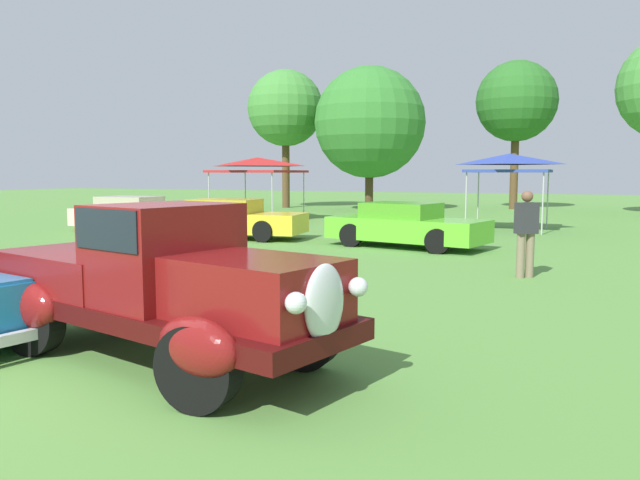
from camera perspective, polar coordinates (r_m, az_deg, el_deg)
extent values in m
plane|color=#568C3D|center=(7.10, -20.79, -10.77)|extent=(120.00, 120.00, 0.00)
cube|color=#400B0B|center=(6.93, -14.63, -6.20)|extent=(4.79, 2.50, 0.20)
cube|color=maroon|center=(5.85, -6.43, -4.51)|extent=(1.91, 1.47, 0.60)
ellipsoid|color=silver|center=(5.30, 0.41, -5.81)|extent=(0.28, 0.54, 0.68)
cube|color=maroon|center=(6.73, -14.12, -1.20)|extent=(1.39, 1.60, 1.04)
cube|color=black|center=(6.70, -14.19, 1.35)|extent=(1.31, 1.61, 0.40)
cube|color=maroon|center=(7.93, -20.46, -2.65)|extent=(2.27, 1.85, 0.48)
ellipsoid|color=maroon|center=(6.41, -1.40, -7.00)|extent=(0.98, 0.57, 0.52)
ellipsoid|color=maroon|center=(5.40, -11.19, -9.64)|extent=(0.98, 0.57, 0.52)
ellipsoid|color=maroon|center=(8.37, -16.19, -4.13)|extent=(0.98, 0.57, 0.52)
ellipsoid|color=maroon|center=(7.63, -24.99, -5.46)|extent=(0.98, 0.57, 0.52)
sphere|color=silver|center=(5.61, 3.54, -4.33)|extent=(0.18, 0.18, 0.18)
sphere|color=silver|center=(4.92, -2.23, -5.82)|extent=(0.18, 0.18, 0.18)
cylinder|color=black|center=(6.46, -1.39, -8.56)|extent=(0.76, 0.24, 0.76)
cylinder|color=black|center=(5.45, -11.15, -11.46)|extent=(0.76, 0.24, 0.76)
cylinder|color=black|center=(8.41, -16.15, -5.34)|extent=(0.76, 0.24, 0.76)
cylinder|color=black|center=(7.66, -24.93, -6.78)|extent=(0.76, 0.24, 0.76)
cylinder|color=black|center=(8.32, -27.18, -6.25)|extent=(0.66, 0.20, 0.66)
cube|color=beige|center=(22.46, -16.72, 2.02)|extent=(4.43, 1.82, 0.60)
cube|color=#B3AB8E|center=(22.54, -17.10, 3.29)|extent=(1.97, 1.50, 0.44)
cylinder|color=black|center=(21.07, -15.21, 1.31)|extent=(0.64, 0.22, 0.64)
cylinder|color=black|center=(22.74, -20.51, 1.48)|extent=(0.64, 0.22, 0.64)
cube|color=yellow|center=(19.49, -8.21, 1.62)|extent=(4.77, 2.27, 0.60)
cube|color=gold|center=(19.53, -8.73, 3.09)|extent=(2.19, 1.70, 0.44)
cylinder|color=black|center=(18.27, -5.25, 0.79)|extent=(0.64, 0.22, 0.64)
cylinder|color=black|center=(19.43, -12.85, 0.98)|extent=(0.64, 0.22, 0.64)
cube|color=#60C62D|center=(17.10, 7.96, 1.00)|extent=(4.59, 2.59, 0.60)
cube|color=#4D9F24|center=(17.15, 7.48, 2.70)|extent=(2.18, 1.83, 0.44)
cylinder|color=black|center=(15.85, 10.76, -0.11)|extent=(0.64, 0.22, 0.64)
cylinder|color=black|center=(17.12, 2.89, 0.45)|extent=(0.64, 0.22, 0.64)
cylinder|color=#7F7056|center=(12.70, 18.74, -1.36)|extent=(0.16, 0.16, 0.86)
cylinder|color=#7F7056|center=(12.60, 17.97, -1.39)|extent=(0.16, 0.16, 0.86)
cube|color=#2D2D33|center=(12.58, 18.47, 1.92)|extent=(0.46, 0.43, 0.60)
sphere|color=brown|center=(12.56, 18.54, 3.83)|extent=(0.22, 0.22, 0.22)
cylinder|color=#B7B7BC|center=(27.86, -1.50, 4.11)|extent=(0.05, 0.05, 2.05)
cylinder|color=#B7B7BC|center=(25.15, -4.42, 3.87)|extent=(0.05, 0.05, 2.05)
cylinder|color=#B7B7BC|center=(29.26, -6.88, 4.17)|extent=(0.05, 0.05, 2.05)
cylinder|color=#B7B7BC|center=(26.70, -10.18, 3.93)|extent=(0.05, 0.05, 2.05)
cube|color=red|center=(27.18, -5.77, 6.30)|extent=(3.36, 3.36, 0.10)
pyramid|color=red|center=(27.19, -5.78, 7.18)|extent=(3.29, 3.29, 0.38)
cylinder|color=#B7B7BC|center=(24.11, 20.21, 3.41)|extent=(0.05, 0.05, 2.05)
cylinder|color=#B7B7BC|center=(21.62, 19.81, 3.16)|extent=(0.05, 0.05, 2.05)
cylinder|color=#B7B7BC|center=(24.38, 14.34, 3.63)|extent=(0.05, 0.05, 2.05)
cylinder|color=#B7B7BC|center=(21.92, 13.28, 3.39)|extent=(0.05, 0.05, 2.05)
cube|color=#2D429E|center=(22.95, 16.99, 6.09)|extent=(2.77, 2.77, 0.10)
pyramid|color=#2D429E|center=(22.96, 17.03, 7.14)|extent=(2.72, 2.72, 0.38)
cylinder|color=brown|center=(36.70, -3.16, 6.57)|extent=(0.44, 0.44, 4.58)
sphere|color=#428938|center=(36.90, -3.19, 12.02)|extent=(4.41, 4.41, 4.41)
cylinder|color=#47331E|center=(33.92, 4.55, 5.34)|extent=(0.44, 0.44, 3.10)
sphere|color=#337A2D|center=(34.03, 4.59, 10.73)|extent=(5.98, 5.98, 5.98)
cylinder|color=brown|center=(36.79, 17.45, 6.46)|extent=(0.44, 0.44, 4.79)
sphere|color=#286623|center=(37.01, 17.63, 12.08)|extent=(4.46, 4.46, 4.46)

